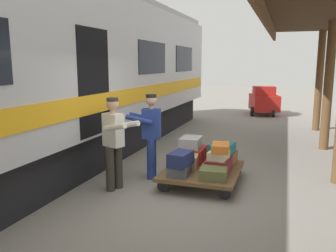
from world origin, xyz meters
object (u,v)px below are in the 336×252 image
suitcase_maroon_trunk (219,165)px  suitcase_teal_softside (222,148)px  suitcase_orange_carryall (221,148)px  porter_in_overalls (150,133)px  suitcase_red_plastic (193,154)px  suitcase_tan_vintage (187,161)px  suitcase_brown_leather (223,158)px  suitcase_gray_aluminum (191,142)px  train_car (29,76)px  suitcase_cream_canvas (219,155)px  luggage_cart (202,171)px  baggage_tug (264,101)px  suitcase_navy_fabric (181,159)px  suitcase_olive_duffel (214,173)px  porter_by_door (114,141)px  suitcase_slate_roller (180,170)px

suitcase_maroon_trunk → suitcase_teal_softside: bearing=-87.5°
suitcase_orange_carryall → porter_in_overalls: 1.44m
suitcase_red_plastic → suitcase_tan_vintage: 0.47m
suitcase_brown_leather → suitcase_gray_aluminum: (0.66, 0.04, 0.29)m
train_car → suitcase_cream_canvas: 4.09m
suitcase_brown_leather → suitcase_gray_aluminum: bearing=3.2°
luggage_cart → baggage_tug: 9.91m
suitcase_cream_canvas → suitcase_gray_aluminum: size_ratio=0.81×
baggage_tug → porter_in_overalls: bearing=80.8°
suitcase_tan_vintage → suitcase_navy_fabric: suitcase_navy_fabric is taller
suitcase_cream_canvas → suitcase_orange_carryall: suitcase_orange_carryall is taller
suitcase_olive_duffel → baggage_tug: 10.36m
suitcase_tan_vintage → suitcase_navy_fabric: (-0.03, 0.50, 0.18)m
suitcase_tan_vintage → porter_by_door: size_ratio=0.30×
suitcase_slate_roller → porter_by_door: (1.13, 0.38, 0.55)m
porter_by_door → suitcase_gray_aluminum: bearing=-130.6°
suitcase_cream_canvas → suitcase_navy_fabric: bearing=37.3°
suitcase_olive_duffel → suitcase_orange_carryall: size_ratio=1.05×
suitcase_tan_vintage → suitcase_cream_canvas: 0.66m
luggage_cart → suitcase_teal_softside: 0.65m
suitcase_gray_aluminum → porter_in_overalls: size_ratio=0.32×
suitcase_cream_canvas → porter_by_door: (1.76, 0.81, 0.33)m
suitcase_red_plastic → suitcase_maroon_trunk: (-0.63, 0.47, -0.03)m
luggage_cart → suitcase_orange_carryall: (-0.35, 0.03, 0.50)m
luggage_cart → suitcase_olive_duffel: size_ratio=3.27×
suitcase_teal_softside → porter_in_overalls: 1.47m
baggage_tug → suitcase_orange_carryall: bearing=89.0°
suitcase_maroon_trunk → suitcase_olive_duffel: bearing=90.0°
train_car → suitcase_orange_carryall: bearing=-171.9°
suitcase_maroon_trunk → baggage_tug: 9.89m
suitcase_maroon_trunk → suitcase_olive_duffel: (0.00, 0.47, -0.02)m
luggage_cart → suitcase_teal_softside: bearing=-124.1°
suitcase_teal_softside → suitcase_navy_fabric: suitcase_teal_softside is taller
luggage_cart → porter_by_door: porter_by_door is taller
suitcase_maroon_trunk → suitcase_navy_fabric: 0.81m
suitcase_slate_roller → suitcase_cream_canvas: bearing=-145.6°
suitcase_navy_fabric → porter_in_overalls: size_ratio=0.31×
suitcase_slate_roller → suitcase_orange_carryall: (-0.67, -0.43, 0.37)m
suitcase_cream_canvas → baggage_tug: (-0.21, -9.92, 0.03)m
suitcase_red_plastic → suitcase_cream_canvas: size_ratio=1.38×
train_car → suitcase_red_plastic: train_car is taller
luggage_cart → porter_in_overalls: bearing=-0.7°
suitcase_cream_canvas → suitcase_maroon_trunk: bearing=-88.5°
porter_in_overalls → porter_by_door: bearing=67.0°
porter_in_overalls → suitcase_slate_roller: bearing=147.7°
suitcase_red_plastic → luggage_cart: bearing=124.0°
suitcase_slate_roller → suitcase_teal_softside: bearing=-124.1°
train_car → suitcase_cream_canvas: bearing=-171.8°
porter_in_overalls → baggage_tug: size_ratio=0.88×
suitcase_gray_aluminum → suitcase_olive_duffel: bearing=126.4°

